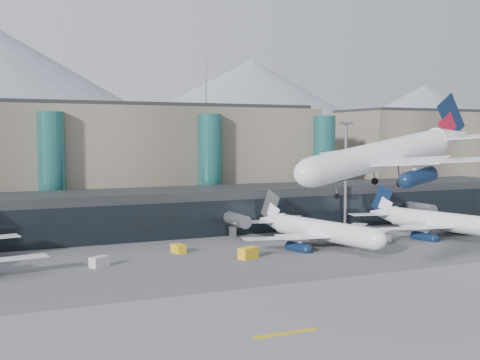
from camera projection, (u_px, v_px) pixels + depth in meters
name	position (u px, v px, depth m)	size (l,w,h in m)	color
ground	(356.00, 286.00, 89.58)	(900.00, 900.00, 0.00)	#515154
runway_strip	(425.00, 313.00, 75.90)	(400.00, 40.00, 0.04)	slate
runway_markings	(425.00, 312.00, 75.89)	(128.00, 1.00, 0.02)	gold
concourse	(215.00, 209.00, 141.87)	(170.00, 27.00, 10.00)	black
terminal_main	(84.00, 162.00, 160.48)	(130.00, 30.00, 31.00)	gray
terminal_east	(435.00, 156.00, 208.82)	(70.00, 30.00, 31.00)	gray
teal_towers	(135.00, 169.00, 150.03)	(116.40, 19.40, 46.00)	#246661
mountain_ridge	(74.00, 104.00, 439.32)	(910.00, 400.00, 110.00)	gray
lightmast_mid	(346.00, 169.00, 144.40)	(3.00, 1.20, 25.60)	slate
hero_jet	(396.00, 146.00, 77.23)	(31.51, 31.37, 10.21)	white
jet_parked_mid	(311.00, 223.00, 123.37)	(35.42, 36.64, 11.77)	white
jet_parked_right	(428.00, 215.00, 135.72)	(35.63, 37.12, 11.92)	white
veh_a	(99.00, 262.00, 102.29)	(3.19, 1.80, 1.80)	silver
veh_b	(178.00, 249.00, 114.48)	(2.92, 1.80, 1.69)	yellow
veh_c	(382.00, 238.00, 125.38)	(3.55, 1.87, 1.97)	#525257
veh_d	(333.00, 231.00, 135.05)	(3.11, 1.66, 1.78)	silver
veh_g	(384.00, 233.00, 134.10)	(2.22, 1.30, 1.30)	silver
veh_h	(248.00, 253.00, 109.33)	(3.66, 1.93, 2.03)	yellow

